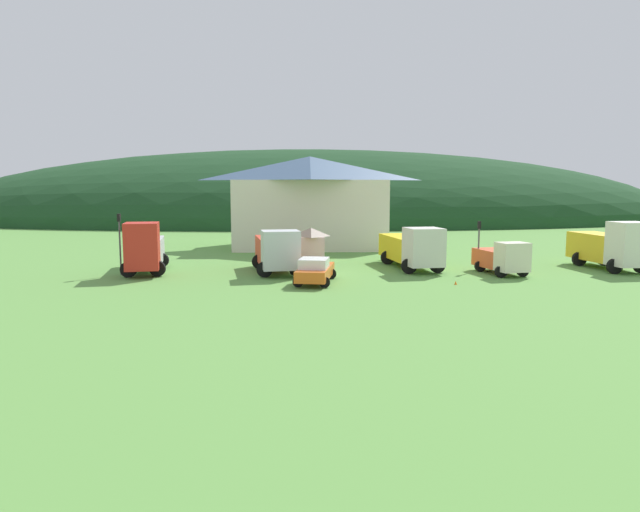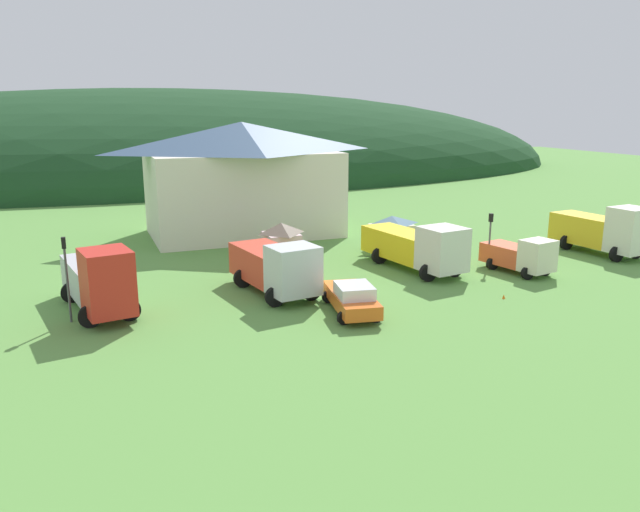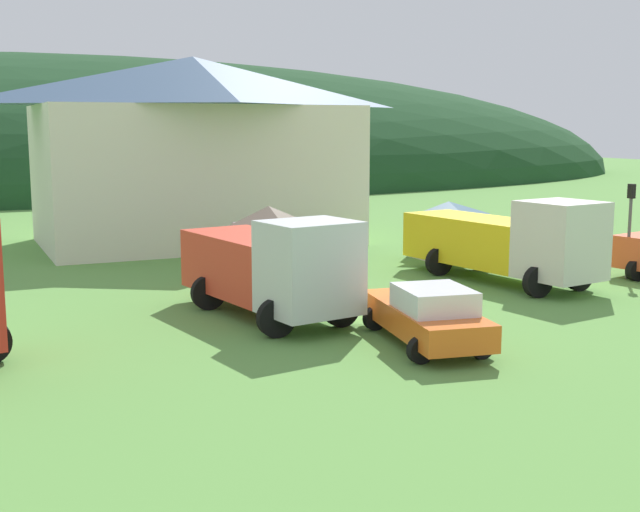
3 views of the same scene
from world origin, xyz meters
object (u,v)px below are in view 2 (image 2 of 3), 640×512
(light_truck_cream, at_px, (521,255))
(traffic_cone_mid_row, at_px, (274,280))
(depot_building, at_px, (243,177))
(tow_truck_silver, at_px, (276,266))
(service_pickup_orange, at_px, (352,298))
(traffic_light_west, at_px, (66,271))
(play_shed_cream, at_px, (391,232))
(flatbed_truck_yellow, at_px, (417,246))
(traffic_cone_near_pickup, at_px, (504,299))
(traffic_light_east, at_px, (490,234))
(play_shed_pink, at_px, (281,242))
(crane_truck_red, at_px, (99,280))
(heavy_rig_striped, at_px, (604,230))

(light_truck_cream, height_order, traffic_cone_mid_row, light_truck_cream)
(depot_building, xyz_separation_m, light_truck_cream, (13.36, -18.61, -3.56))
(tow_truck_silver, relative_size, service_pickup_orange, 1.35)
(service_pickup_orange, height_order, traffic_light_west, traffic_light_west)
(play_shed_cream, xyz_separation_m, service_pickup_orange, (-8.80, -12.39, -0.47))
(flatbed_truck_yellow, xyz_separation_m, light_truck_cream, (5.86, -3.05, -0.44))
(service_pickup_orange, distance_m, traffic_light_west, 14.23)
(traffic_cone_near_pickup, bearing_deg, service_pickup_orange, 174.48)
(traffic_light_east, height_order, traffic_cone_mid_row, traffic_light_east)
(tow_truck_silver, bearing_deg, play_shed_pink, 150.46)
(traffic_cone_mid_row, bearing_deg, crane_truck_red, -165.69)
(flatbed_truck_yellow, distance_m, traffic_light_west, 21.19)
(play_shed_cream, relative_size, service_pickup_orange, 0.60)
(service_pickup_orange, height_order, traffic_light_east, traffic_light_east)
(flatbed_truck_yellow, relative_size, light_truck_cream, 1.73)
(play_shed_pink, relative_size, traffic_light_east, 0.75)
(depot_building, relative_size, play_shed_pink, 5.85)
(depot_building, distance_m, play_shed_pink, 10.84)
(service_pickup_orange, bearing_deg, traffic_cone_near_pickup, 94.10)
(traffic_cone_near_pickup, bearing_deg, traffic_cone_mid_row, 142.90)
(traffic_light_east, xyz_separation_m, traffic_cone_near_pickup, (-3.22, -5.89, -2.28))
(light_truck_cream, bearing_deg, traffic_cone_near_pickup, -58.40)
(traffic_light_west, distance_m, traffic_cone_mid_row, 12.44)
(traffic_cone_near_pickup, bearing_deg, heavy_rig_striped, 24.86)
(depot_building, xyz_separation_m, traffic_cone_mid_row, (-1.89, -14.51, -4.74))
(flatbed_truck_yellow, xyz_separation_m, traffic_cone_near_pickup, (1.46, -7.14, -1.63))
(traffic_cone_mid_row, bearing_deg, depot_building, 82.58)
(service_pickup_orange, relative_size, traffic_cone_near_pickup, 11.36)
(traffic_light_west, height_order, traffic_cone_near_pickup, traffic_light_west)
(traffic_light_west, height_order, traffic_light_east, traffic_light_west)
(play_shed_pink, distance_m, flatbed_truck_yellow, 9.20)
(traffic_light_west, bearing_deg, heavy_rig_striped, 2.34)
(flatbed_truck_yellow, relative_size, traffic_cone_mid_row, 17.57)
(play_shed_cream, relative_size, tow_truck_silver, 0.44)
(heavy_rig_striped, bearing_deg, flatbed_truck_yellow, -100.47)
(traffic_light_east, bearing_deg, traffic_cone_mid_row, 170.65)
(light_truck_cream, distance_m, service_pickup_orange, 13.70)
(depot_building, distance_m, traffic_light_west, 22.63)
(tow_truck_silver, height_order, service_pickup_orange, tow_truck_silver)
(traffic_light_east, bearing_deg, flatbed_truck_yellow, 164.99)
(crane_truck_red, distance_m, light_truck_cream, 25.47)
(flatbed_truck_yellow, height_order, light_truck_cream, flatbed_truck_yellow)
(light_truck_cream, bearing_deg, service_pickup_orange, -87.67)
(depot_building, height_order, tow_truck_silver, depot_building)
(play_shed_cream, bearing_deg, light_truck_cream, -63.80)
(tow_truck_silver, height_order, flatbed_truck_yellow, flatbed_truck_yellow)
(play_shed_cream, distance_m, crane_truck_red, 22.27)
(tow_truck_silver, height_order, heavy_rig_striped, heavy_rig_striped)
(crane_truck_red, relative_size, service_pickup_orange, 1.47)
(play_shed_pink, xyz_separation_m, light_truck_cream, (13.40, -8.30, -0.23))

